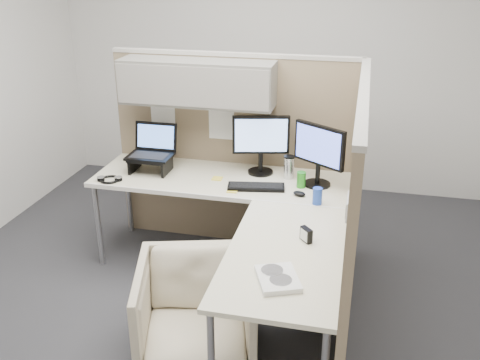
% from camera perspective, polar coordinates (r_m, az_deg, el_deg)
% --- Properties ---
extents(ground, '(4.50, 4.50, 0.00)m').
position_cam_1_polar(ground, '(4.01, -2.25, -12.50)').
color(ground, '#2B2B2F').
rests_on(ground, ground).
extents(partition_back, '(2.00, 0.36, 1.63)m').
position_cam_1_polar(partition_back, '(4.31, -2.37, 6.35)').
color(partition_back, '#887459').
rests_on(partition_back, ground).
extents(partition_right, '(0.07, 2.03, 1.63)m').
position_cam_1_polar(partition_right, '(3.43, 11.92, -3.69)').
color(partition_right, '#887459').
rests_on(partition_right, ground).
extents(desk, '(2.00, 1.98, 0.73)m').
position_cam_1_polar(desk, '(3.74, -0.06, -3.05)').
color(desk, beige).
rests_on(desk, ground).
extents(office_chair, '(0.84, 0.81, 0.71)m').
position_cam_1_polar(office_chair, '(3.33, -4.70, -13.47)').
color(office_chair, '#BBB694').
rests_on(office_chair, ground).
extents(monitor_left, '(0.44, 0.20, 0.47)m').
position_cam_1_polar(monitor_left, '(4.14, 2.25, 4.29)').
color(monitor_left, black).
rests_on(monitor_left, desk).
extents(monitor_right, '(0.39, 0.27, 0.47)m').
position_cam_1_polar(monitor_right, '(3.95, 8.42, 3.13)').
color(monitor_right, black).
rests_on(monitor_right, desk).
extents(laptop_station, '(0.35, 0.30, 0.36)m').
position_cam_1_polar(laptop_station, '(4.29, -9.42, 2.76)').
color(laptop_station, black).
rests_on(laptop_station, desk).
extents(keyboard, '(0.44, 0.21, 0.02)m').
position_cam_1_polar(keyboard, '(3.94, 1.73, -0.75)').
color(keyboard, black).
rests_on(keyboard, desk).
extents(mouse, '(0.11, 0.09, 0.03)m').
position_cam_1_polar(mouse, '(3.85, 6.35, -1.45)').
color(mouse, black).
rests_on(mouse, desk).
extents(travel_mug, '(0.08, 0.08, 0.18)m').
position_cam_1_polar(travel_mug, '(4.12, 5.24, 1.39)').
color(travel_mug, silver).
rests_on(travel_mug, desk).
extents(soda_can_green, '(0.07, 0.07, 0.12)m').
position_cam_1_polar(soda_can_green, '(3.72, 8.26, -1.72)').
color(soda_can_green, '#1E3FA5').
rests_on(soda_can_green, desk).
extents(soda_can_silver, '(0.07, 0.07, 0.12)m').
position_cam_1_polar(soda_can_silver, '(3.97, 6.55, 0.04)').
color(soda_can_silver, '#268C1E').
rests_on(soda_can_silver, desk).
extents(sticky_note_b, '(0.08, 0.08, 0.01)m').
position_cam_1_polar(sticky_note_b, '(3.90, -0.83, -1.14)').
color(sticky_note_b, yellow).
rests_on(sticky_note_b, desk).
extents(sticky_note_d, '(0.08, 0.08, 0.01)m').
position_cam_1_polar(sticky_note_d, '(4.12, -2.45, 0.16)').
color(sticky_note_d, yellow).
rests_on(sticky_note_d, desk).
extents(headphones, '(0.19, 0.18, 0.03)m').
position_cam_1_polar(headphones, '(4.20, -13.73, 0.08)').
color(headphones, black).
rests_on(headphones, desk).
extents(paper_stack, '(0.29, 0.32, 0.03)m').
position_cam_1_polar(paper_stack, '(2.88, 4.05, -10.43)').
color(paper_stack, white).
rests_on(paper_stack, desk).
extents(desk_clock, '(0.08, 0.09, 0.09)m').
position_cam_1_polar(desk_clock, '(3.25, 7.06, -5.82)').
color(desk_clock, black).
rests_on(desk_clock, desk).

